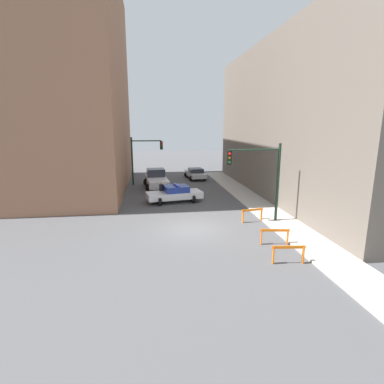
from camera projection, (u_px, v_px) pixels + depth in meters
ground_plane at (192, 229)px, 19.07m from camera, size 120.00×120.00×0.00m
sidewalk_right at (284, 224)px, 19.92m from camera, size 2.40×44.00×0.12m
building_corner_left at (48, 84)px, 28.67m from camera, size 14.00×20.00×20.62m
building_right at (325, 121)px, 27.16m from camera, size 12.00×28.00×13.68m
traffic_light_near at (262, 171)px, 19.64m from camera, size 3.64×0.35×5.20m
traffic_light_far at (142, 154)px, 32.56m from camera, size 3.44×0.35×5.20m
police_car at (175, 194)px, 25.70m from camera, size 4.94×2.85×1.52m
white_truck at (157, 179)px, 31.41m from camera, size 2.90×5.54×1.90m
parked_car_near at (196, 173)px, 36.69m from camera, size 2.52×4.44×1.31m
pedestrian_crossing at (161, 191)px, 26.07m from camera, size 0.51×0.51×1.66m
barrier_front at (289, 251)px, 14.20m from camera, size 1.60×0.33×0.90m
barrier_mid at (275, 234)px, 16.48m from camera, size 1.59×0.40×0.90m
barrier_back at (252, 213)px, 20.42m from camera, size 1.58×0.42×0.90m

